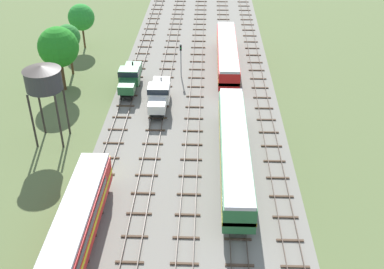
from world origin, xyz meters
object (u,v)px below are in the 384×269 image
object	(u,v)px
water_tower	(43,79)
signal_post_nearest	(181,56)
diesel_railcar_centre_far	(227,53)
passenger_coach_centre_near	(234,148)
shunter_loco_far_left_midfar	(130,77)
shunter_loco_left_mid	(159,94)
diesel_railcar_far_left_nearest	(71,239)

from	to	relation	value
water_tower	signal_post_nearest	distance (m)	23.24
diesel_railcar_centre_far	signal_post_nearest	bearing A→B (deg)	-157.39
passenger_coach_centre_near	water_tower	bearing A→B (deg)	166.37
passenger_coach_centre_near	signal_post_nearest	size ratio (longest dim) A/B	4.36
passenger_coach_centre_near	shunter_loco_far_left_midfar	world-z (taller)	passenger_coach_centre_near
shunter_loco_left_mid	diesel_railcar_centre_far	bearing A→B (deg)	54.08
diesel_railcar_centre_far	water_tower	size ratio (longest dim) A/B	2.18
diesel_railcar_far_left_nearest	diesel_railcar_centre_far	distance (m)	41.72
diesel_railcar_far_left_nearest	signal_post_nearest	world-z (taller)	signal_post_nearest
diesel_railcar_far_left_nearest	water_tower	bearing A→B (deg)	110.88
passenger_coach_centre_near	diesel_railcar_far_left_nearest	bearing A→B (deg)	-135.34
diesel_railcar_far_left_nearest	signal_post_nearest	xyz separation A→B (m)	(6.84, 36.57, 0.63)
diesel_railcar_far_left_nearest	shunter_loco_left_mid	world-z (taller)	diesel_railcar_far_left_nearest
shunter_loco_far_left_midfar	diesel_railcar_centre_far	distance (m)	15.62
diesel_railcar_far_left_nearest	passenger_coach_centre_near	distance (m)	19.22
passenger_coach_centre_near	signal_post_nearest	xyz separation A→B (m)	(-6.84, 23.06, 0.61)
shunter_loco_far_left_midfar	water_tower	world-z (taller)	water_tower
shunter_loco_left_mid	diesel_railcar_far_left_nearest	bearing A→B (deg)	-99.64
diesel_railcar_far_left_nearest	signal_post_nearest	size ratio (longest dim) A/B	4.06
shunter_loco_left_mid	shunter_loco_far_left_midfar	xyz separation A→B (m)	(-4.56, 5.06, 0.00)
diesel_railcar_centre_far	water_tower	world-z (taller)	water_tower
water_tower	signal_post_nearest	size ratio (longest dim) A/B	1.86
shunter_loco_left_mid	diesel_railcar_centre_far	size ratio (longest dim) A/B	0.41
diesel_railcar_centre_far	signal_post_nearest	distance (m)	7.43
shunter_loco_far_left_midfar	water_tower	size ratio (longest dim) A/B	0.90
diesel_railcar_centre_far	water_tower	distance (m)	29.90
diesel_railcar_far_left_nearest	shunter_loco_far_left_midfar	world-z (taller)	diesel_railcar_far_left_nearest
signal_post_nearest	passenger_coach_centre_near	bearing A→B (deg)	-73.49
passenger_coach_centre_near	water_tower	xyz separation A→B (m)	(-20.75, 5.03, 5.25)
shunter_loco_far_left_midfar	shunter_loco_left_mid	bearing A→B (deg)	-47.98
passenger_coach_centre_near	water_tower	distance (m)	21.98
diesel_railcar_far_left_nearest	water_tower	xyz separation A→B (m)	(-7.07, 18.54, 5.26)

